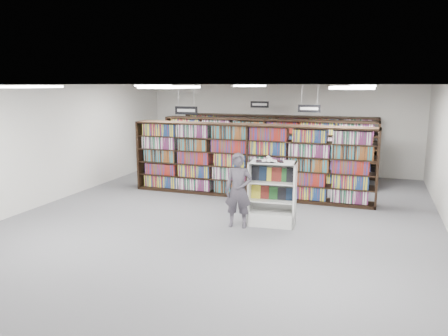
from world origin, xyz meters
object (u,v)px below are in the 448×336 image
(bookshelf_row_near, at_px, (249,161))
(shopper, at_px, (238,190))
(open_book, at_px, (269,160))
(endcap_display, at_px, (272,204))

(bookshelf_row_near, xyz_separation_m, shopper, (0.51, -2.70, -0.20))
(bookshelf_row_near, height_order, open_book, bookshelf_row_near)
(bookshelf_row_near, height_order, shopper, bookshelf_row_near)
(endcap_display, bearing_deg, shopper, -154.16)
(endcap_display, height_order, shopper, shopper)
(endcap_display, relative_size, shopper, 0.88)
(open_book, height_order, shopper, shopper)
(bookshelf_row_near, distance_m, shopper, 2.76)
(endcap_display, xyz_separation_m, open_book, (-0.07, -0.08, 1.02))
(bookshelf_row_near, height_order, endcap_display, bookshelf_row_near)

